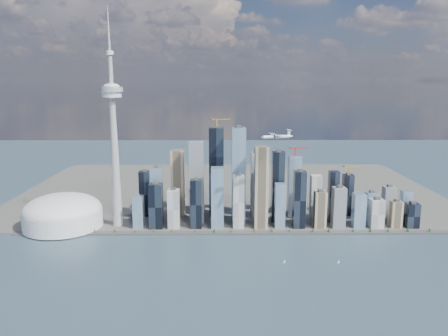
{
  "coord_description": "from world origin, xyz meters",
  "views": [
    {
      "loc": [
        -29.19,
        -788.74,
        376.77
      ],
      "look_at": [
        -21.53,
        260.0,
        166.05
      ],
      "focal_mm": 35.0,
      "sensor_mm": 36.0,
      "label": 1
    }
  ],
  "objects_px": {
    "needle_tower": "(114,137)",
    "sailboat_east": "(284,262)",
    "dome_stadium": "(63,213)",
    "sailboat_west": "(339,262)",
    "airplane": "(277,136)"
  },
  "relations": [
    {
      "from": "sailboat_west",
      "to": "needle_tower",
      "type": "bearing_deg",
      "value": 133.0
    },
    {
      "from": "needle_tower",
      "to": "dome_stadium",
      "type": "relative_size",
      "value": 2.75
    },
    {
      "from": "airplane",
      "to": "needle_tower",
      "type": "bearing_deg",
      "value": 149.11
    },
    {
      "from": "dome_stadium",
      "to": "needle_tower",
      "type": "bearing_deg",
      "value": 4.09
    },
    {
      "from": "dome_stadium",
      "to": "sailboat_east",
      "type": "relative_size",
      "value": 23.73
    },
    {
      "from": "needle_tower",
      "to": "sailboat_east",
      "type": "distance_m",
      "value": 524.21
    },
    {
      "from": "dome_stadium",
      "to": "airplane",
      "type": "height_order",
      "value": "airplane"
    },
    {
      "from": "airplane",
      "to": "sailboat_east",
      "type": "height_order",
      "value": "airplane"
    },
    {
      "from": "needle_tower",
      "to": "airplane",
      "type": "height_order",
      "value": "needle_tower"
    },
    {
      "from": "sailboat_west",
      "to": "sailboat_east",
      "type": "xyz_separation_m",
      "value": [
        -114.38,
        0.61,
        0.04
      ]
    },
    {
      "from": "dome_stadium",
      "to": "airplane",
      "type": "distance_m",
      "value": 587.02
    },
    {
      "from": "needle_tower",
      "to": "dome_stadium",
      "type": "bearing_deg",
      "value": -175.91
    },
    {
      "from": "dome_stadium",
      "to": "sailboat_west",
      "type": "xyz_separation_m",
      "value": [
        658.61,
        -229.45,
        -36.78
      ]
    },
    {
      "from": "needle_tower",
      "to": "sailboat_west",
      "type": "relative_size",
      "value": 66.38
    },
    {
      "from": "sailboat_west",
      "to": "airplane",
      "type": "bearing_deg",
      "value": 108.24
    }
  ]
}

